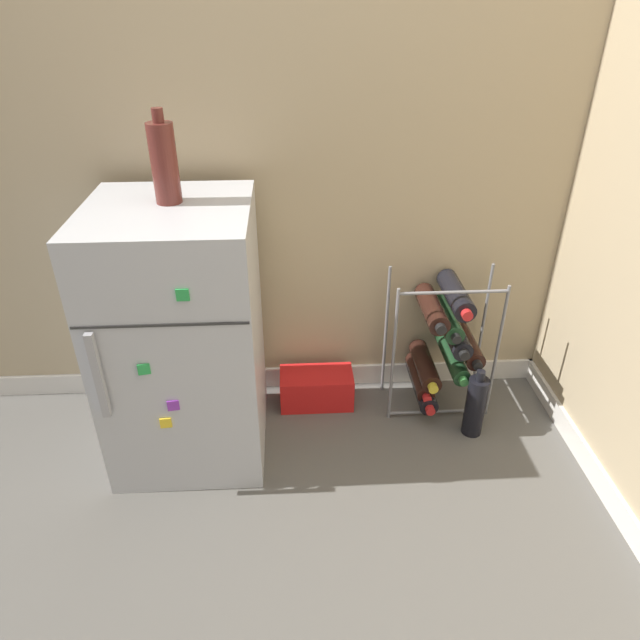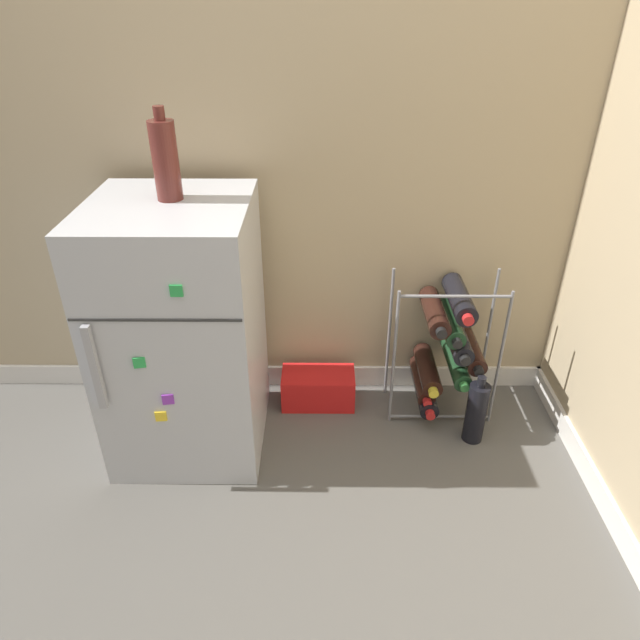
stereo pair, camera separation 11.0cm
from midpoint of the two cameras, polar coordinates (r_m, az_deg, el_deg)
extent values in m
plane|color=#56544F|center=(1.98, 3.38, -18.32)|extent=(14.00, 14.00, 0.00)
cube|color=tan|center=(2.02, 3.57, 23.80)|extent=(6.75, 0.06, 2.50)
cube|color=silver|center=(2.45, 2.71, -5.58)|extent=(6.75, 0.01, 0.09)
cube|color=#B7BABF|center=(2.00, -12.00, -1.24)|extent=(0.51, 0.52, 0.92)
cube|color=#2D2D2D|center=(1.68, -14.38, -0.04)|extent=(0.50, 0.00, 0.01)
cube|color=#9E9EA3|center=(1.81, -19.98, -4.59)|extent=(0.02, 0.02, 0.29)
cube|color=purple|center=(1.84, -13.30, -7.78)|extent=(0.04, 0.01, 0.04)
cube|color=yellow|center=(1.89, -14.00, -9.37)|extent=(0.04, 0.01, 0.04)
cube|color=green|center=(1.77, -15.94, -4.16)|extent=(0.04, 0.01, 0.04)
cube|color=green|center=(1.61, -12.30, 2.84)|extent=(0.04, 0.01, 0.04)
cylinder|color=slate|center=(2.14, 8.87, -4.00)|extent=(0.01, 0.01, 0.58)
cylinder|color=slate|center=(2.23, 18.91, -3.87)|extent=(0.01, 0.01, 0.58)
cylinder|color=slate|center=(2.28, 8.30, -1.44)|extent=(0.01, 0.01, 0.58)
cylinder|color=slate|center=(2.37, 17.73, -1.42)|extent=(0.01, 0.01, 0.58)
cylinder|color=slate|center=(2.33, 13.17, -9.38)|extent=(0.39, 0.01, 0.01)
cylinder|color=slate|center=(2.04, 14.93, 2.28)|extent=(0.39, 0.01, 0.01)
cylinder|color=black|center=(2.35, 11.67, -6.70)|extent=(0.07, 0.31, 0.07)
cylinder|color=red|center=(2.22, 12.39, -9.27)|extent=(0.03, 0.02, 0.03)
cylinder|color=black|center=(2.32, 11.50, -5.94)|extent=(0.07, 0.25, 0.07)
cylinder|color=red|center=(2.21, 12.10, -8.09)|extent=(0.03, 0.02, 0.03)
cylinder|color=black|center=(2.30, 12.04, -4.89)|extent=(0.08, 0.27, 0.08)
cylinder|color=gold|center=(2.18, 12.71, -7.11)|extent=(0.04, 0.02, 0.04)
cylinder|color=#19381E|center=(2.30, 14.74, -4.00)|extent=(0.07, 0.30, 0.07)
cylinder|color=#2D7033|center=(2.17, 15.66, -6.47)|extent=(0.03, 0.02, 0.03)
cylinder|color=black|center=(2.27, 16.03, -2.58)|extent=(0.07, 0.30, 0.07)
cylinder|color=black|center=(2.14, 17.02, -4.92)|extent=(0.03, 0.02, 0.03)
cylinder|color=black|center=(2.23, 14.82, -1.48)|extent=(0.08, 0.31, 0.08)
cylinder|color=black|center=(2.09, 15.79, -3.90)|extent=(0.04, 0.02, 0.04)
cylinder|color=#19381E|center=(2.19, 14.21, -0.17)|extent=(0.07, 0.27, 0.07)
cylinder|color=black|center=(2.07, 15.05, -2.29)|extent=(0.03, 0.02, 0.03)
cylinder|color=black|center=(2.16, 12.81, 0.78)|extent=(0.08, 0.27, 0.08)
cylinder|color=black|center=(2.03, 13.57, -1.30)|extent=(0.04, 0.02, 0.04)
cylinder|color=black|center=(2.15, 15.19, 2.04)|extent=(0.08, 0.28, 0.08)
cylinder|color=red|center=(2.02, 16.11, 0.00)|extent=(0.04, 0.02, 0.04)
cube|color=red|center=(2.33, 1.18, -6.83)|extent=(0.29, 0.15, 0.14)
cylinder|color=#56231E|center=(1.81, -13.46, 15.18)|extent=(0.08, 0.08, 0.23)
cylinder|color=#56231E|center=(1.78, -14.02, 19.43)|extent=(0.03, 0.03, 0.04)
cylinder|color=black|center=(2.22, 16.72, -8.91)|extent=(0.08, 0.08, 0.25)
cylinder|color=black|center=(2.14, 17.29, -5.95)|extent=(0.03, 0.03, 0.04)
camera|label=1|loc=(0.06, -88.44, 0.93)|focal=32.00mm
camera|label=2|loc=(0.06, 91.56, -0.93)|focal=32.00mm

